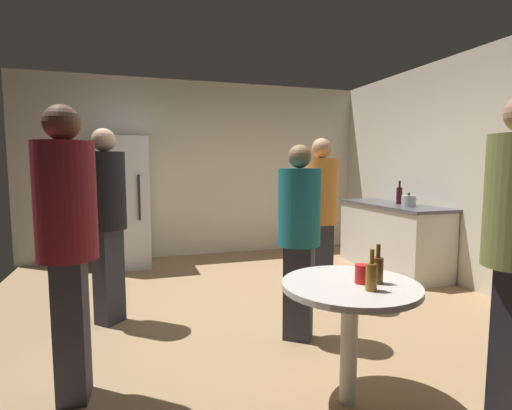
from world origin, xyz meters
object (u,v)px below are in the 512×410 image
at_px(beer_bottle_amber, 371,276).
at_px(person_in_teal_shirt, 299,228).
at_px(refrigerator, 123,202).
at_px(plastic_cup_red, 362,274).
at_px(person_in_orange_shirt, 321,208).
at_px(kettle, 409,201).
at_px(person_in_black_shirt, 106,211).
at_px(wine_bottle_on_counter, 399,195).
at_px(foreground_table, 350,300).
at_px(beer_bottle_brown, 378,269).
at_px(person_in_maroon_shirt, 67,231).

distance_m(beer_bottle_amber, person_in_teal_shirt, 1.06).
relative_size(refrigerator, plastic_cup_red, 16.36).
bearing_deg(person_in_orange_shirt, kettle, 103.03).
bearing_deg(person_in_black_shirt, refrigerator, 132.03).
bearing_deg(refrigerator, beer_bottle_amber, -70.80).
distance_m(wine_bottle_on_counter, foreground_table, 3.28).
xyz_separation_m(wine_bottle_on_counter, foreground_table, (-2.18, -2.42, -0.39)).
bearing_deg(kettle, person_in_teal_shirt, -149.23).
bearing_deg(foreground_table, person_in_black_shirt, 129.86).
relative_size(kettle, plastic_cup_red, 2.22).
distance_m(person_in_black_shirt, person_in_orange_shirt, 2.03).
bearing_deg(beer_bottle_brown, person_in_maroon_shirt, 161.10).
bearing_deg(foreground_table, plastic_cup_red, -22.84).
height_order(wine_bottle_on_counter, person_in_orange_shirt, person_in_orange_shirt).
relative_size(kettle, beer_bottle_brown, 1.06).
distance_m(kettle, wine_bottle_on_counter, 0.34).
height_order(wine_bottle_on_counter, plastic_cup_red, wine_bottle_on_counter).
distance_m(refrigerator, person_in_teal_shirt, 3.18).
distance_m(beer_bottle_brown, person_in_maroon_shirt, 1.82).
distance_m(beer_bottle_brown, plastic_cup_red, 0.10).
xyz_separation_m(beer_bottle_amber, beer_bottle_brown, (0.11, 0.10, 0.00)).
relative_size(foreground_table, person_in_teal_shirt, 0.51).
distance_m(foreground_table, person_in_orange_shirt, 1.73).
bearing_deg(person_in_teal_shirt, wine_bottle_on_counter, 160.06).
xyz_separation_m(kettle, beer_bottle_amber, (-2.05, -2.25, -0.15)).
height_order(kettle, foreground_table, kettle).
distance_m(wine_bottle_on_counter, person_in_black_shirt, 3.68).
xyz_separation_m(person_in_black_shirt, person_in_teal_shirt, (1.49, -0.81, -0.10)).
xyz_separation_m(refrigerator, wine_bottle_on_counter, (3.51, -1.34, 0.12)).
height_order(plastic_cup_red, person_in_black_shirt, person_in_black_shirt).
xyz_separation_m(beer_bottle_amber, person_in_teal_shirt, (0.03, 1.05, 0.10)).
relative_size(refrigerator, beer_bottle_amber, 7.83).
distance_m(wine_bottle_on_counter, person_in_orange_shirt, 1.78).
height_order(beer_bottle_brown, person_in_orange_shirt, person_in_orange_shirt).
distance_m(person_in_teal_shirt, person_in_orange_shirt, 0.88).
height_order(foreground_table, person_in_teal_shirt, person_in_teal_shirt).
height_order(foreground_table, beer_bottle_amber, beer_bottle_amber).
bearing_deg(person_in_maroon_shirt, beer_bottle_amber, -19.72).
xyz_separation_m(kettle, person_in_black_shirt, (-3.50, -0.39, 0.05)).
distance_m(foreground_table, person_in_maroon_shirt, 1.70).
relative_size(foreground_table, person_in_orange_shirt, 0.48).
xyz_separation_m(beer_bottle_amber, person_in_black_shirt, (-1.45, 1.86, 0.20)).
relative_size(person_in_maroon_shirt, person_in_orange_shirt, 1.05).
bearing_deg(foreground_table, person_in_orange_shirt, 69.08).
bearing_deg(person_in_black_shirt, plastic_cup_red, -4.81).
distance_m(beer_bottle_amber, person_in_maroon_shirt, 1.75).
bearing_deg(kettle, person_in_black_shirt, -173.63).
relative_size(kettle, person_in_teal_shirt, 0.15).
relative_size(wine_bottle_on_counter, plastic_cup_red, 2.82).
height_order(refrigerator, beer_bottle_amber, refrigerator).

